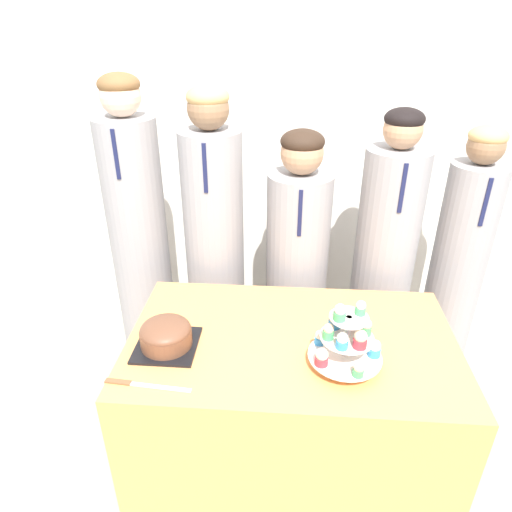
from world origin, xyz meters
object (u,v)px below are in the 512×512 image
object	(u,v)px
student_3	(382,272)
student_4	(455,278)
student_2	(296,276)
round_cake	(166,335)
student_0	(141,250)
cake_knife	(133,384)
cupcake_stand	(347,338)
student_1	(215,257)

from	to	relation	value
student_3	student_4	distance (m)	0.37
student_2	round_cake	bearing A→B (deg)	-124.65
student_0	cake_knife	bearing A→B (deg)	-74.67
round_cake	student_0	bearing A→B (deg)	113.97
round_cake	student_4	bearing A→B (deg)	28.93
round_cake	student_2	bearing A→B (deg)	55.35
cupcake_stand	student_2	world-z (taller)	student_2
student_3	student_1	bearing A→B (deg)	180.00
round_cake	cake_knife	world-z (taller)	round_cake
student_0	student_4	bearing A→B (deg)	-0.00
student_0	student_2	bearing A→B (deg)	-0.00
cupcake_stand	student_3	world-z (taller)	student_3
round_cake	student_1	size ratio (longest dim) A/B	0.14
cupcake_stand	student_1	world-z (taller)	student_1
student_3	student_4	bearing A→B (deg)	-0.00
cake_knife	student_4	bearing A→B (deg)	38.81
round_cake	student_4	distance (m)	1.48
cupcake_stand	student_1	size ratio (longest dim) A/B	0.17
round_cake	student_3	size ratio (longest dim) A/B	0.15
cake_knife	student_3	world-z (taller)	student_3
student_2	student_4	world-z (taller)	student_4
student_1	student_2	xyz separation A→B (m)	(0.42, -0.00, -0.09)
student_4	student_1	bearing A→B (deg)	180.00
cupcake_stand	student_2	bearing A→B (deg)	102.23
round_cake	student_2	size ratio (longest dim) A/B	0.16
student_1	student_3	xyz separation A→B (m)	(0.85, -0.00, -0.05)
round_cake	student_4	xyz separation A→B (m)	(1.29, 0.71, -0.12)
student_4	cake_knife	bearing A→B (deg)	-145.79
student_3	student_4	world-z (taller)	student_3
student_0	cupcake_stand	bearing A→B (deg)	-38.16
cake_knife	cupcake_stand	size ratio (longest dim) A/B	1.12
student_1	student_3	bearing A→B (deg)	-0.00
round_cake	cake_knife	size ratio (longest dim) A/B	0.76
cake_knife	cupcake_stand	bearing A→B (deg)	16.60
student_1	student_4	distance (m)	1.22
cupcake_stand	student_0	bearing A→B (deg)	141.84
cake_knife	student_4	world-z (taller)	student_4
cake_knife	student_4	xyz separation A→B (m)	(1.35, 0.92, -0.07)
round_cake	student_1	world-z (taller)	student_1
round_cake	student_2	xyz separation A→B (m)	(0.49, 0.71, -0.14)
round_cake	student_4	size ratio (longest dim) A/B	0.16
round_cake	cupcake_stand	bearing A→B (deg)	-4.69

